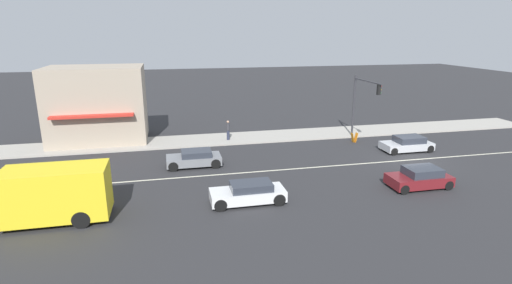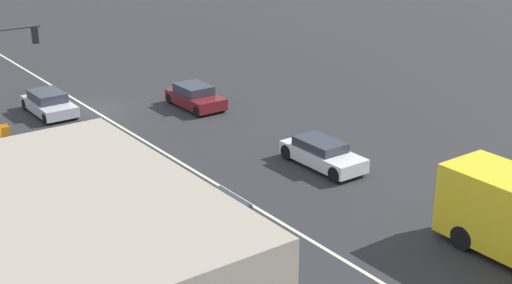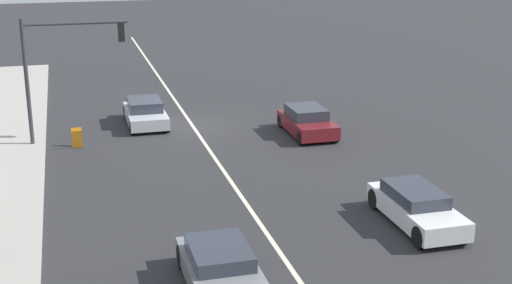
{
  "view_description": "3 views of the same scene",
  "coord_description": "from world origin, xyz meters",
  "px_view_note": "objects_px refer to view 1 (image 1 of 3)",
  "views": [
    {
      "loc": [
        -25.71,
        17.98,
        9.56
      ],
      "look_at": [
        0.66,
        12.04,
        1.98
      ],
      "focal_mm": 28.0,
      "sensor_mm": 36.0,
      "label": 1
    },
    {
      "loc": [
        15.16,
        36.31,
        12.41
      ],
      "look_at": [
        -1.67,
        13.21,
        1.74
      ],
      "focal_mm": 50.0,
      "sensor_mm": 36.0,
      "label": 2
    },
    {
      "loc": [
        5.89,
        33.51,
        9.58
      ],
      "look_at": [
        -0.87,
        8.69,
        1.69
      ],
      "focal_mm": 50.0,
      "sensor_mm": 36.0,
      "label": 3
    }
  ],
  "objects_px": {
    "warning_aframe_sign": "(354,138)",
    "suv_grey": "(194,158)",
    "sedan_silver": "(407,144)",
    "sedan_maroon": "(420,178)",
    "pedestrian": "(228,130)",
    "van_white": "(248,193)",
    "delivery_truck": "(38,196)",
    "traffic_signal_main": "(362,97)"
  },
  "relations": [
    {
      "from": "van_white",
      "to": "suv_grey",
      "type": "bearing_deg",
      "value": 19.37
    },
    {
      "from": "traffic_signal_main",
      "to": "sedan_maroon",
      "type": "xyz_separation_m",
      "value": [
        -11.12,
        1.45,
        -3.28
      ]
    },
    {
      "from": "warning_aframe_sign",
      "to": "suv_grey",
      "type": "relative_size",
      "value": 0.21
    },
    {
      "from": "traffic_signal_main",
      "to": "sedan_maroon",
      "type": "height_order",
      "value": "traffic_signal_main"
    },
    {
      "from": "traffic_signal_main",
      "to": "sedan_silver",
      "type": "height_order",
      "value": "traffic_signal_main"
    },
    {
      "from": "sedan_silver",
      "to": "van_white",
      "type": "height_order",
      "value": "sedan_silver"
    },
    {
      "from": "sedan_maroon",
      "to": "warning_aframe_sign",
      "type": "bearing_deg",
      "value": -3.96
    },
    {
      "from": "van_white",
      "to": "suv_grey",
      "type": "height_order",
      "value": "van_white"
    },
    {
      "from": "pedestrian",
      "to": "sedan_silver",
      "type": "xyz_separation_m",
      "value": [
        -6.23,
        -13.86,
        -0.45
      ]
    },
    {
      "from": "van_white",
      "to": "suv_grey",
      "type": "xyz_separation_m",
      "value": [
        7.2,
        2.53,
        -0.02
      ]
    },
    {
      "from": "suv_grey",
      "to": "van_white",
      "type": "bearing_deg",
      "value": -160.63
    },
    {
      "from": "delivery_truck",
      "to": "sedan_maroon",
      "type": "relative_size",
      "value": 1.95
    },
    {
      "from": "delivery_truck",
      "to": "sedan_silver",
      "type": "distance_m",
      "value": 26.7
    },
    {
      "from": "sedan_maroon",
      "to": "traffic_signal_main",
      "type": "bearing_deg",
      "value": -7.45
    },
    {
      "from": "traffic_signal_main",
      "to": "sedan_silver",
      "type": "distance_m",
      "value": 5.63
    },
    {
      "from": "sedan_silver",
      "to": "sedan_maroon",
      "type": "relative_size",
      "value": 1.05
    },
    {
      "from": "warning_aframe_sign",
      "to": "sedan_maroon",
      "type": "height_order",
      "value": "sedan_maroon"
    },
    {
      "from": "sedan_maroon",
      "to": "suv_grey",
      "type": "bearing_deg",
      "value": 62.01
    },
    {
      "from": "traffic_signal_main",
      "to": "sedan_maroon",
      "type": "relative_size",
      "value": 1.46
    },
    {
      "from": "warning_aframe_sign",
      "to": "sedan_maroon",
      "type": "xyz_separation_m",
      "value": [
        -10.61,
        0.73,
        0.19
      ]
    },
    {
      "from": "pedestrian",
      "to": "delivery_truck",
      "type": "distance_m",
      "value": 17.91
    },
    {
      "from": "delivery_truck",
      "to": "sedan_maroon",
      "type": "distance_m",
      "value": 21.95
    },
    {
      "from": "sedan_maroon",
      "to": "delivery_truck",
      "type": "bearing_deg",
      "value": 90.0
    },
    {
      "from": "delivery_truck",
      "to": "traffic_signal_main",
      "type": "bearing_deg",
      "value": -64.56
    },
    {
      "from": "pedestrian",
      "to": "sedan_silver",
      "type": "height_order",
      "value": "pedestrian"
    },
    {
      "from": "warning_aframe_sign",
      "to": "sedan_silver",
      "type": "height_order",
      "value": "sedan_silver"
    },
    {
      "from": "sedan_silver",
      "to": "pedestrian",
      "type": "bearing_deg",
      "value": 65.8
    },
    {
      "from": "delivery_truck",
      "to": "van_white",
      "type": "height_order",
      "value": "delivery_truck"
    },
    {
      "from": "van_white",
      "to": "sedan_maroon",
      "type": "bearing_deg",
      "value": -90.0
    },
    {
      "from": "sedan_silver",
      "to": "suv_grey",
      "type": "relative_size",
      "value": 1.04
    },
    {
      "from": "sedan_silver",
      "to": "van_white",
      "type": "bearing_deg",
      "value": 115.98
    },
    {
      "from": "traffic_signal_main",
      "to": "van_white",
      "type": "relative_size",
      "value": 1.31
    },
    {
      "from": "sedan_silver",
      "to": "van_white",
      "type": "relative_size",
      "value": 0.95
    },
    {
      "from": "sedan_silver",
      "to": "sedan_maroon",
      "type": "height_order",
      "value": "sedan_maroon"
    },
    {
      "from": "delivery_truck",
      "to": "van_white",
      "type": "xyz_separation_m",
      "value": [
        0.0,
        -10.92,
        -0.86
      ]
    },
    {
      "from": "pedestrian",
      "to": "sedan_maroon",
      "type": "height_order",
      "value": "pedestrian"
    },
    {
      "from": "delivery_truck",
      "to": "sedan_maroon",
      "type": "height_order",
      "value": "delivery_truck"
    },
    {
      "from": "warning_aframe_sign",
      "to": "suv_grey",
      "type": "bearing_deg",
      "value": 103.44
    },
    {
      "from": "pedestrian",
      "to": "warning_aframe_sign",
      "type": "relative_size",
      "value": 2.09
    },
    {
      "from": "suv_grey",
      "to": "warning_aframe_sign",
      "type": "bearing_deg",
      "value": -76.56
    },
    {
      "from": "pedestrian",
      "to": "suv_grey",
      "type": "distance_m",
      "value": 7.14
    },
    {
      "from": "warning_aframe_sign",
      "to": "delivery_truck",
      "type": "distance_m",
      "value": 25.05
    }
  ]
}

